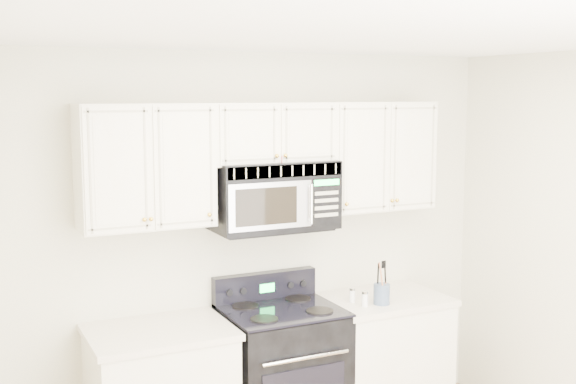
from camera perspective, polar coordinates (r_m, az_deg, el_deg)
room at (r=3.46m, az=9.56°, el=-9.61°), size 3.51×3.51×2.61m
base_cabinet_right at (r=5.29m, az=7.36°, el=-13.33°), size 0.86×0.65×0.92m
range at (r=4.91m, az=-0.51°, el=-14.24°), size 0.74×0.68×1.12m
upper_cabinets at (r=4.70m, az=-1.52°, el=2.98°), size 2.44×0.37×0.75m
microwave at (r=4.69m, az=-1.16°, el=-0.23°), size 0.80×0.45×0.44m
utensil_crock at (r=4.93m, az=7.41°, el=-7.94°), size 0.11×0.11×0.30m
shaker_salt at (r=4.88m, az=6.08°, el=-8.38°), size 0.04×0.04×0.10m
shaker_pepper at (r=4.96m, az=5.11°, el=-8.11°), size 0.04×0.04×0.10m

